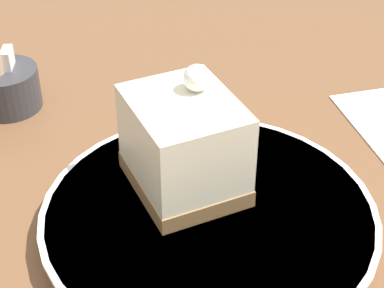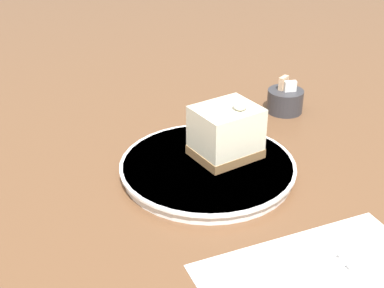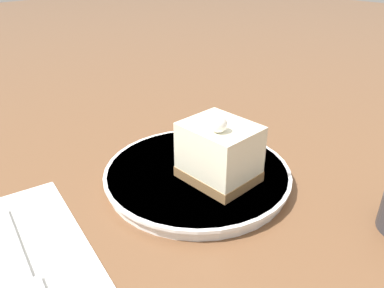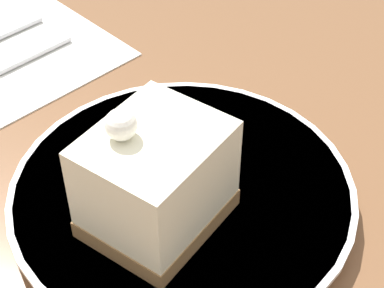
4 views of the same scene
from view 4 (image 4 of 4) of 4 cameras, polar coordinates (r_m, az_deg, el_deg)
ground_plane at (r=0.48m, az=0.33°, el=-2.47°), size 4.00×4.00×0.00m
plate at (r=0.45m, az=-0.87°, el=-4.50°), size 0.24×0.24×0.02m
cake_slice at (r=0.40m, az=-3.26°, el=-3.22°), size 0.07×0.09×0.09m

